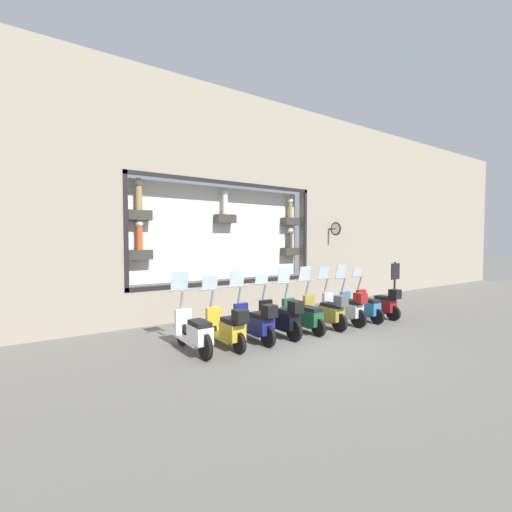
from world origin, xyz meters
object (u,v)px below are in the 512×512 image
Objects in this scene: scooter_yellow_7 at (228,328)px; shop_sign_post at (395,285)px; scooter_olive_3 at (326,311)px; scooter_navy_6 at (256,322)px; scooter_green_4 at (303,316)px; scooter_black_5 at (282,318)px; scooter_red_0 at (379,303)px; scooter_silver_2 at (345,308)px; scooter_teal_1 at (361,307)px; scooter_white_8 at (194,332)px.

shop_sign_post is at bearing -87.76° from scooter_yellow_7.
scooter_olive_3 reaches higher than scooter_navy_6.
scooter_yellow_7 is (-0.07, 2.35, 0.04)m from scooter_green_4.
scooter_green_4 is 0.79m from scooter_black_5.
shop_sign_post is at bearing -87.55° from scooter_navy_6.
scooter_navy_6 is (0.01, 4.69, 0.02)m from scooter_red_0.
scooter_silver_2 is 1.00× the size of scooter_black_5.
scooter_black_5 is (-0.00, 2.35, -0.00)m from scooter_silver_2.
scooter_yellow_7 is at bearing 92.24° from shop_sign_post.
shop_sign_post reaches higher than scooter_black_5.
shop_sign_post is at bearing -85.93° from scooter_olive_3.
scooter_silver_2 is (-0.06, 0.78, 0.06)m from scooter_teal_1.
scooter_yellow_7 reaches higher than scooter_red_0.
scooter_olive_3 is at bearing 90.15° from scooter_silver_2.
scooter_green_4 is at bearing -88.36° from scooter_yellow_7.
scooter_white_8 is at bearing 88.40° from scooter_black_5.
scooter_white_8 is 1.05× the size of shop_sign_post.
scooter_teal_1 is 1.04× the size of shop_sign_post.
scooter_red_0 is 1.56m from scooter_silver_2.
scooter_navy_6 is 5.90m from shop_sign_post.
shop_sign_post reaches higher than scooter_green_4.
shop_sign_post is (0.19, -1.97, 0.51)m from scooter_teal_1.
scooter_green_4 is at bearing 87.94° from scooter_silver_2.
scooter_navy_6 is at bearing -89.31° from scooter_yellow_7.
scooter_white_8 reaches higher than scooter_black_5.
scooter_white_8 is at bearing 89.03° from scooter_olive_3.
scooter_black_5 is at bearing -91.60° from scooter_white_8.
scooter_teal_1 is 0.79m from scooter_silver_2.
scooter_olive_3 is 2.35m from scooter_navy_6.
scooter_black_5 is at bearing 92.81° from shop_sign_post.
scooter_green_4 is 0.99× the size of scooter_white_8.
scooter_black_5 is 1.00× the size of scooter_navy_6.
scooter_teal_1 reaches higher than scooter_green_4.
shop_sign_post is at bearing -84.39° from scooter_teal_1.
scooter_silver_2 is (0.01, 1.56, 0.02)m from scooter_red_0.
shop_sign_post reaches higher than scooter_navy_6.
scooter_teal_1 is 4.69m from scooter_yellow_7.
scooter_olive_3 is 1.56m from scooter_black_5.
scooter_red_0 is 1.04× the size of shop_sign_post.
scooter_green_4 is 0.99× the size of scooter_navy_6.
scooter_teal_1 is 2.05m from shop_sign_post.
scooter_white_8 is at bearing 89.91° from scooter_teal_1.
scooter_olive_3 is 0.79m from scooter_green_4.
scooter_red_0 is at bearing -90.70° from scooter_white_8.
scooter_teal_1 is at bearing 95.61° from shop_sign_post.
scooter_teal_1 is at bearing -88.96° from scooter_black_5.
scooter_black_5 is 1.05× the size of shop_sign_post.
scooter_yellow_7 is at bearing 89.99° from scooter_red_0.
scooter_white_8 reaches higher than scooter_yellow_7.
scooter_navy_6 is at bearing 92.12° from scooter_green_4.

